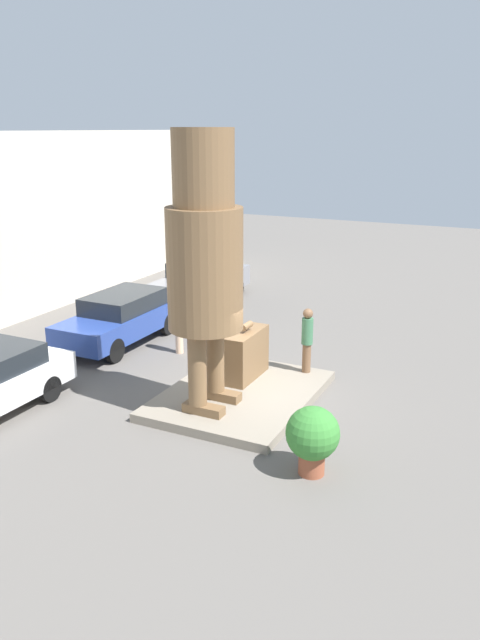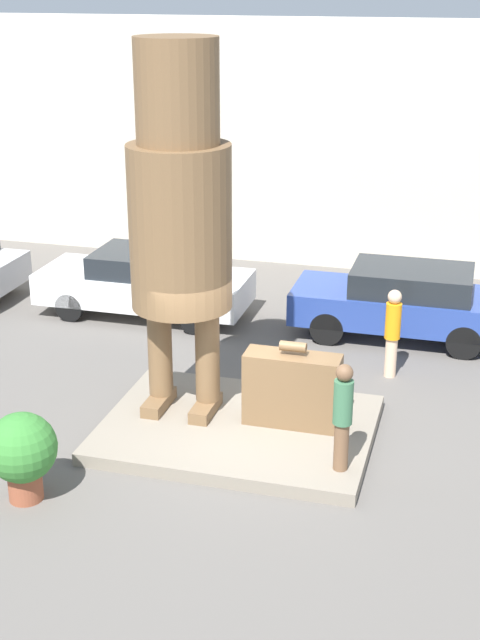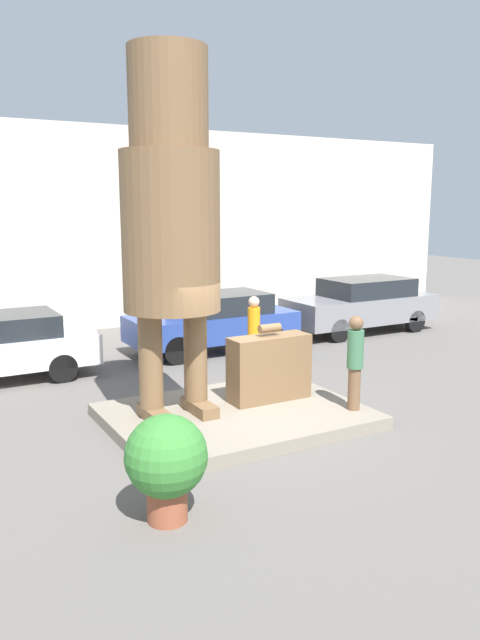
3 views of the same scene
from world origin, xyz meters
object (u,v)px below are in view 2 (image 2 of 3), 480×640
giant_suitcase (292,389)px  tourist (343,413)px  planter_pot (22,451)px  parked_car_white (147,281)px  parked_car_blue (403,300)px  statue_figure (180,204)px  worker_hivis (393,330)px

giant_suitcase → tourist: bearing=-50.3°
tourist → planter_pot: bearing=-158.6°
giant_suitcase → parked_car_white: 6.20m
giant_suitcase → parked_car_white: giant_suitcase is taller
parked_car_white → parked_car_blue: (5.49, 0.16, 0.04)m
giant_suitcase → tourist: size_ratio=0.92×
parked_car_blue → tourist: bearing=87.4°
statue_figure → giant_suitcase: bearing=-3.0°
tourist → parked_car_white: size_ratio=0.37×
giant_suitcase → worker_hivis: 3.01m
statue_figure → parked_car_white: size_ratio=1.30×
giant_suitcase → planter_pot: bearing=-138.5°
statue_figure → tourist: statue_figure is taller
parked_car_white → planter_pot: parked_car_white is taller
planter_pot → parked_car_blue: bearing=59.2°
statue_figure → worker_hivis: (3.13, 2.62, -2.76)m
statue_figure → planter_pot: size_ratio=4.49×
statue_figure → tourist: 4.04m
tourist → parked_car_blue: (0.27, 5.90, -0.32)m
tourist → planter_pot: 4.55m
statue_figure → tourist: bearing=-24.5°
statue_figure → tourist: size_ratio=3.56×
giant_suitcase → parked_car_blue: (1.27, 4.69, -0.01)m
tourist → planter_pot: tourist is taller
parked_car_white → worker_hivis: worker_hivis is taller
planter_pot → parked_car_white: bearing=97.7°
parked_car_white → parked_car_blue: parked_car_blue is taller
statue_figure → worker_hivis: bearing=40.0°
tourist → worker_hivis: tourist is taller
giant_suitcase → parked_car_white: size_ratio=0.33×
parked_car_blue → worker_hivis: bearing=90.3°
tourist → parked_car_white: (-5.22, 5.74, -0.36)m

